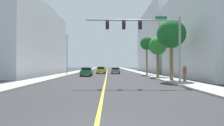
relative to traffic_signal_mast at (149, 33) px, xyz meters
The scene contains 16 objects.
ground 30.29m from the traffic_signal_mast, 98.09° to the left, with size 192.00×192.00×0.00m, color #2D2D30.
sidewalk_left 32.46m from the traffic_signal_mast, 112.78° to the left, with size 2.84×168.00×0.15m, color #9E9B93.
sidewalk_right 30.25m from the traffic_signal_mast, 82.28° to the left, with size 2.84×168.00×0.15m, color #9E9B93.
lane_marking_center 30.29m from the traffic_signal_mast, 98.09° to the left, with size 0.16×144.00×0.01m, color yellow.
building_left_near 27.72m from the traffic_signal_mast, 137.72° to the left, with size 10.52×26.24×13.40m, color silver.
building_right_far 37.83m from the traffic_signal_mast, 70.14° to the left, with size 11.98×27.55×17.41m, color silver.
traffic_signal_mast is the anchor object (origin of this frame).
street_lamp 20.24m from the traffic_signal_mast, 124.67° to the left, with size 0.56×0.28×7.35m.
palm_near 5.84m from the traffic_signal_mast, 50.19° to the left, with size 3.41×3.41×7.22m.
palm_mid 11.92m from the traffic_signal_mast, 70.92° to the left, with size 2.80×2.80×6.20m.
palm_far 18.46m from the traffic_signal_mast, 78.68° to the left, with size 2.54×2.54×7.27m.
car_yellow 25.03m from the traffic_signal_mast, 102.77° to the left, with size 1.95×4.32×1.53m.
car_green 17.05m from the traffic_signal_mast, 117.56° to the left, with size 1.88×4.22×1.47m.
car_silver 31.38m from the traffic_signal_mast, 108.03° to the left, with size 1.93×4.53×1.35m.
car_gray 23.90m from the traffic_signal_mast, 95.49° to the left, with size 2.01×4.48×1.36m.
pedestrian 6.50m from the traffic_signal_mast, 29.41° to the left, with size 0.38×0.38×1.76m.
Camera 1 is at (0.38, -4.93, 1.92)m, focal length 29.40 mm.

